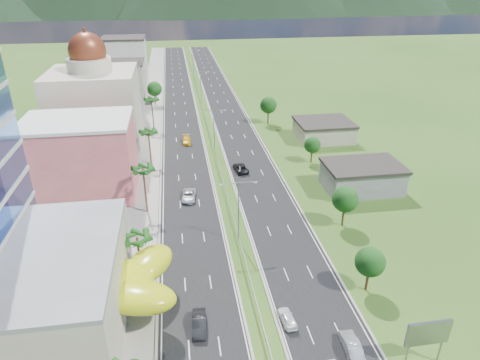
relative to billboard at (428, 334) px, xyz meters
name	(u,v)px	position (x,y,z in m)	size (l,w,h in m)	color
ground	(249,278)	(-17.00, 18.00, -4.42)	(500.00, 500.00, 0.00)	#2D5119
road_left	(180,108)	(-24.50, 108.00, -4.40)	(11.00, 260.00, 0.04)	black
road_right	(225,106)	(-9.50, 108.00, -4.40)	(11.00, 260.00, 0.04)	black
sidewalk_left	(151,109)	(-34.00, 108.00, -4.36)	(7.00, 260.00, 0.12)	gray
median_guardrail	(207,122)	(-17.00, 89.99, -3.80)	(0.10, 216.06, 0.76)	gray
streetlight_median_b	(239,205)	(-17.00, 28.00, 2.33)	(6.04, 0.25, 11.00)	gray
streetlight_median_c	(214,126)	(-17.00, 68.00, 2.33)	(6.04, 0.25, 11.00)	gray
streetlight_median_d	(201,84)	(-17.00, 113.00, 2.33)	(6.04, 0.25, 11.00)	gray
streetlight_median_e	(193,60)	(-17.00, 158.00, 2.33)	(6.04, 0.25, 11.00)	gray
lime_canopy	(100,282)	(-37.00, 14.00, 0.57)	(18.00, 15.00, 7.40)	#B2BF12
pink_shophouse	(82,159)	(-45.00, 50.00, 3.08)	(20.00, 15.00, 15.00)	#D45660
domed_building	(96,107)	(-45.00, 73.00, 6.93)	(20.00, 20.00, 28.70)	beige
midrise_grey	(113,94)	(-44.00, 98.00, 3.58)	(16.00, 15.00, 16.00)	gray
midrise_beige	(121,83)	(-44.00, 120.00, 2.08)	(16.00, 15.00, 13.00)	#ABA48D
midrise_white	(126,63)	(-44.00, 143.00, 4.58)	(16.00, 15.00, 18.00)	silver
billboard	(428,334)	(0.00, 0.00, 0.00)	(5.20, 0.35, 6.20)	gray
shed_near	(362,178)	(11.00, 43.00, -1.92)	(15.00, 10.00, 5.00)	gray
shed_far	(323,131)	(13.00, 73.00, -2.22)	(14.00, 12.00, 4.40)	#ABA48D
palm_tree_b	(137,240)	(-32.50, 20.00, 2.64)	(3.60, 3.60, 8.10)	#47301C
palm_tree_c	(143,171)	(-32.50, 40.00, 4.08)	(3.60, 3.60, 9.60)	#47301C
palm_tree_d	(148,133)	(-32.50, 63.00, 3.12)	(3.60, 3.60, 8.60)	#47301C
palm_tree_e	(151,101)	(-32.50, 88.00, 3.89)	(3.60, 3.60, 9.40)	#47301C
leafy_tree_lfar	(155,89)	(-32.50, 113.00, 1.16)	(4.90, 4.90, 8.05)	#47301C
leafy_tree_ra	(370,262)	(-1.00, 13.00, 0.35)	(4.20, 4.20, 6.90)	#47301C
leafy_tree_rb	(345,200)	(2.00, 30.00, 0.76)	(4.55, 4.55, 7.47)	#47301C
leafy_tree_rc	(312,145)	(5.00, 58.00, -0.05)	(3.85, 3.85, 6.33)	#47301C
leafy_tree_rd	(268,105)	(1.00, 88.00, 1.16)	(4.90, 4.90, 8.05)	#47301C
mountain_ridge	(232,14)	(43.00, 468.00, -4.42)	(860.00, 140.00, 90.00)	black
car_dark_left	(199,323)	(-24.89, 9.24, -3.57)	(1.72, 4.93, 1.63)	black
car_silver_mid_left	(189,196)	(-24.55, 43.90, -3.60)	(2.59, 5.62, 1.56)	#B8BAC0
car_yellow_far_left	(187,140)	(-23.65, 75.21, -3.59)	(2.22, 5.45, 1.58)	gold
car_white_near_right	(287,318)	(-13.62, 8.59, -3.69)	(1.64, 4.08, 1.39)	white
car_silver_right	(351,345)	(-7.31, 2.97, -3.57)	(1.71, 4.92, 1.62)	#A3A6AA
car_dark_far_right	(241,168)	(-12.31, 55.52, -3.60)	(2.59, 5.61, 1.56)	black
motorcycle	(164,356)	(-29.22, 4.88, -3.76)	(0.59, 1.95, 1.25)	black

